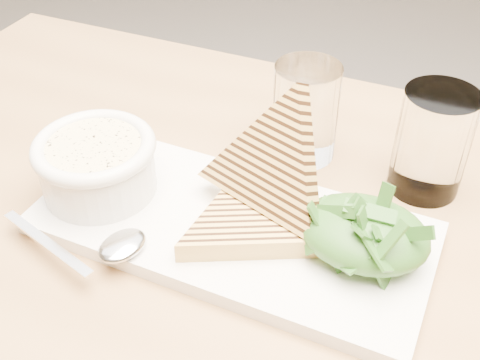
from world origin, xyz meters
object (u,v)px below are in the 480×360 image
at_px(table_top, 321,351).
at_px(glass_near, 305,112).
at_px(soup_bowl, 98,171).
at_px(platter, 232,228).
at_px(glass_far, 432,143).

distance_m(table_top, glass_near, 0.25).
bearing_deg(glass_near, soup_bowl, -136.01).
distance_m(platter, glass_near, 0.16).
relative_size(platter, soup_bowl, 3.34).
bearing_deg(glass_far, soup_bowl, -153.29).
distance_m(platter, glass_far, 0.21).
relative_size(glass_near, glass_far, 0.96).
xyz_separation_m(glass_near, glass_far, (0.13, -0.01, 0.00)).
bearing_deg(glass_near, table_top, -67.84).
xyz_separation_m(table_top, glass_far, (0.04, 0.22, 0.07)).
distance_m(table_top, soup_bowl, 0.27).
distance_m(platter, soup_bowl, 0.14).
relative_size(table_top, soup_bowl, 11.05).
bearing_deg(glass_far, platter, -137.33).
bearing_deg(soup_bowl, platter, 2.26).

